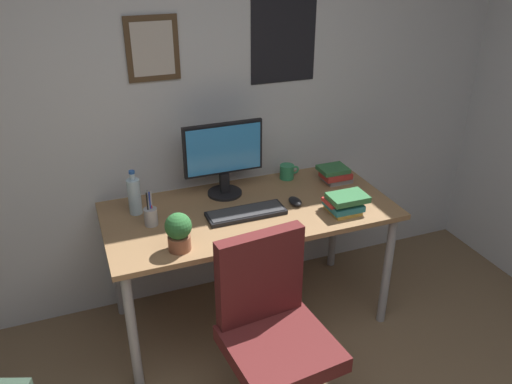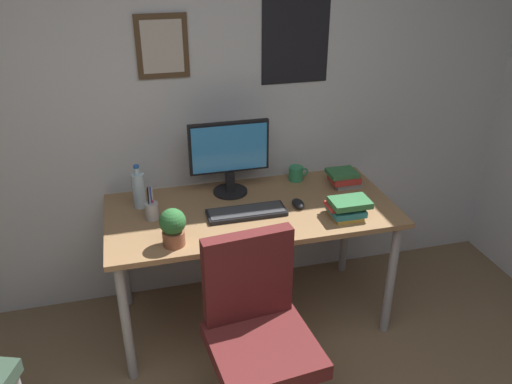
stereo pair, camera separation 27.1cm
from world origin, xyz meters
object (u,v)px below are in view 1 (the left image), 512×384
object	(u,v)px
pen_cup	(151,216)
computer_mouse	(295,201)
monitor	(224,156)
office_chair	(272,326)
water_bottle	(134,196)
coffee_mug_near	(287,172)
book_stack_left	(335,174)
potted_plant	(178,231)
keyboard	(246,213)
book_stack_right	(345,203)

from	to	relation	value
pen_cup	computer_mouse	bearing A→B (deg)	-4.48
computer_mouse	pen_cup	xyz separation A→B (m)	(-0.80, 0.06, 0.04)
monitor	pen_cup	world-z (taller)	monitor
office_chair	water_bottle	xyz separation A→B (m)	(-0.45, 0.86, 0.34)
coffee_mug_near	book_stack_left	size ratio (longest dim) A/B	0.66
monitor	potted_plant	size ratio (longest dim) A/B	2.36
keyboard	potted_plant	world-z (taller)	potted_plant
potted_plant	office_chair	bearing A→B (deg)	-53.44
pen_cup	book_stack_left	bearing A→B (deg)	5.87
coffee_mug_near	pen_cup	distance (m)	0.94
water_bottle	coffee_mug_near	xyz separation A→B (m)	(0.95, 0.11, -0.06)
water_bottle	monitor	bearing A→B (deg)	5.12
office_chair	coffee_mug_near	bearing A→B (deg)	62.70
pen_cup	book_stack_left	world-z (taller)	pen_cup
monitor	computer_mouse	world-z (taller)	monitor
book_stack_right	office_chair	bearing A→B (deg)	-142.84
office_chair	potted_plant	size ratio (longest dim) A/B	4.87
keyboard	water_bottle	bearing A→B (deg)	156.90
office_chair	monitor	world-z (taller)	monitor
coffee_mug_near	pen_cup	size ratio (longest dim) A/B	0.63
office_chair	keyboard	size ratio (longest dim) A/B	2.21
keyboard	book_stack_right	xyz separation A→B (m)	(0.52, -0.15, 0.04)
pen_cup	book_stack_left	distance (m)	1.16
keyboard	monitor	bearing A→B (deg)	96.21
water_bottle	book_stack_right	size ratio (longest dim) A/B	1.16
pen_cup	book_stack_right	distance (m)	1.04
water_bottle	book_stack_left	size ratio (longest dim) A/B	1.33
keyboard	book_stack_left	bearing A→B (deg)	16.82
computer_mouse	potted_plant	xyz separation A→B (m)	(-0.71, -0.22, 0.09)
book_stack_left	monitor	bearing A→B (deg)	172.89
pen_cup	book_stack_right	bearing A→B (deg)	-12.84
keyboard	book_stack_left	distance (m)	0.68
potted_plant	book_stack_left	world-z (taller)	potted_plant
keyboard	water_bottle	xyz separation A→B (m)	(-0.55, 0.24, 0.09)
potted_plant	keyboard	bearing A→B (deg)	26.23
potted_plant	book_stack_right	world-z (taller)	potted_plant
monitor	water_bottle	distance (m)	0.54
office_chair	keyboard	distance (m)	0.68
coffee_mug_near	pen_cup	xyz separation A→B (m)	(-0.90, -0.27, 0.01)
water_bottle	book_stack_right	world-z (taller)	water_bottle
monitor	book_stack_left	distance (m)	0.71
monitor	pen_cup	distance (m)	0.54
office_chair	potted_plant	xyz separation A→B (m)	(-0.31, 0.42, 0.34)
office_chair	computer_mouse	xyz separation A→B (m)	(0.40, 0.64, 0.25)
pen_cup	coffee_mug_near	bearing A→B (deg)	16.72
office_chair	monitor	xyz separation A→B (m)	(0.07, 0.91, 0.47)
coffee_mug_near	book_stack_right	distance (m)	0.52
monitor	book_stack_left	bearing A→B (deg)	-7.11
potted_plant	pen_cup	size ratio (longest dim) A/B	0.98
keyboard	book_stack_right	distance (m)	0.54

